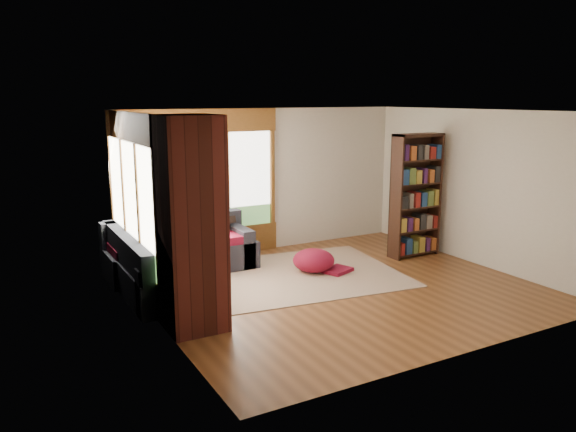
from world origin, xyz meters
name	(u,v)px	position (x,y,z in m)	size (l,w,h in m)	color
floor	(340,288)	(0.00, 0.00, 0.00)	(5.50, 5.50, 0.00)	brown
ceiling	(343,111)	(0.00, 0.00, 2.60)	(5.50, 5.50, 0.00)	white
wall_back	(264,180)	(0.00, 2.50, 1.30)	(5.50, 0.04, 2.60)	silver
wall_front	(474,240)	(0.00, -2.50, 1.30)	(5.50, 0.04, 2.60)	silver
wall_left	(154,222)	(-2.75, 0.00, 1.30)	(0.04, 5.00, 2.60)	silver
wall_right	(477,188)	(2.75, 0.00, 1.30)	(0.04, 5.00, 2.60)	silver
windows_back	(203,183)	(-1.20, 2.47, 1.35)	(2.82, 0.10, 1.90)	brown
windows_left	(132,202)	(-2.72, 1.20, 1.35)	(0.10, 2.62, 1.90)	brown
roller_blind	(119,167)	(-2.69, 2.03, 1.75)	(0.03, 0.72, 0.90)	gray
brick_chimney	(191,225)	(-2.40, -0.35, 1.30)	(0.70, 0.70, 2.60)	#471914
sectional_sofa	(177,258)	(-1.95, 1.70, 0.30)	(2.20, 2.20, 0.80)	#252731
area_rug	(294,275)	(-0.31, 0.84, 0.01)	(3.30, 2.53, 0.01)	beige
bookshelf	(416,196)	(2.14, 0.81, 1.09)	(0.93, 0.31, 2.18)	#351B11
pouf	(314,260)	(0.08, 0.88, 0.20)	(0.68, 0.68, 0.37)	maroon
dog_tan	(191,227)	(-1.73, 1.60, 0.80)	(1.01, 1.07, 0.52)	brown
dog_brindle	(181,240)	(-2.08, 1.09, 0.75)	(0.77, 0.86, 0.42)	black
throw_pillows	(180,227)	(-1.86, 1.75, 0.79)	(1.98, 1.68, 0.45)	black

